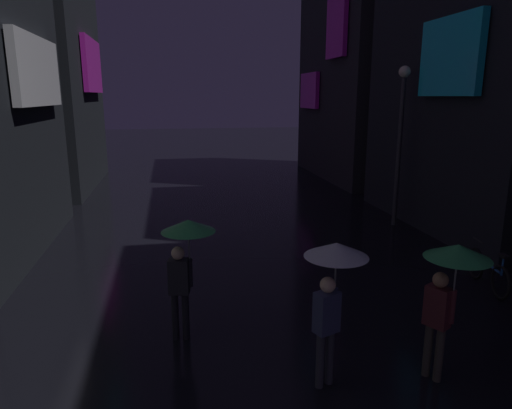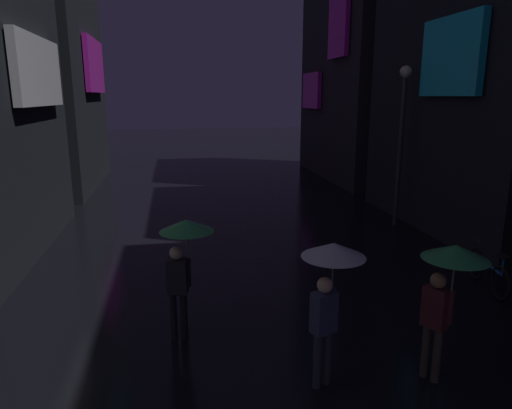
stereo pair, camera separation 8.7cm
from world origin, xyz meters
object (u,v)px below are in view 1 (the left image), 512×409
object	(u,v)px
bicycle_parked_at_storefront	(488,271)
streetlamp_right_far	(401,127)
pedestrian_foreground_right_clear	(333,275)
pedestrian_midstreet_left_green	(451,275)
pedestrian_foreground_left_green	(185,246)

from	to	relation	value
bicycle_parked_at_storefront	streetlamp_right_far	xyz separation A→B (m)	(0.40, 5.04, 2.77)
bicycle_parked_at_storefront	pedestrian_foreground_right_clear	bearing A→B (deg)	-150.50
pedestrian_midstreet_left_green	bicycle_parked_at_storefront	distance (m)	4.26
pedestrian_foreground_left_green	pedestrian_midstreet_left_green	size ratio (longest dim) A/B	1.00
pedestrian_foreground_left_green	pedestrian_foreground_right_clear	world-z (taller)	same
pedestrian_foreground_left_green	pedestrian_midstreet_left_green	bearing A→B (deg)	-28.21
pedestrian_midstreet_left_green	streetlamp_right_far	distance (m)	8.68
pedestrian_foreground_right_clear	streetlamp_right_far	size ratio (longest dim) A/B	0.43
bicycle_parked_at_storefront	streetlamp_right_far	world-z (taller)	streetlamp_right_far
pedestrian_foreground_left_green	bicycle_parked_at_storefront	xyz separation A→B (m)	(6.48, 0.92, -1.28)
pedestrian_foreground_right_clear	streetlamp_right_far	bearing A→B (deg)	57.11
pedestrian_midstreet_left_green	bicycle_parked_at_storefront	world-z (taller)	pedestrian_midstreet_left_green
pedestrian_foreground_right_clear	streetlamp_right_far	distance (m)	9.17
streetlamp_right_far	pedestrian_foreground_right_clear	bearing A→B (deg)	-122.89
pedestrian_midstreet_left_green	streetlamp_right_far	bearing A→B (deg)	67.32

